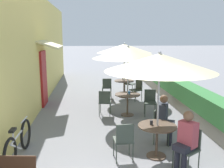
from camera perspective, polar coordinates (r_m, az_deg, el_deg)
The scene contains 22 objects.
cafe_facade_wall at distance 10.45m, azimuth -15.90°, elevation 7.44°, with size 0.98×14.53×4.20m.
planter_hedge at distance 11.04m, azimuth 12.70°, elevation -0.37°, with size 0.60×13.53×1.01m.
patio_table_near at distance 5.71m, azimuth 10.26°, elevation -10.98°, with size 0.85×0.85×0.74m.
patio_umbrella_near at distance 5.32m, azimuth 10.84°, elevation 4.87°, with size 2.34×2.34×2.36m.
cafe_chair_near_left at distance 5.36m, azimuth 17.16°, elevation -13.28°, with size 0.55×0.55×0.87m.
seated_patron_near_left at distance 5.21m, azimuth 16.56°, elevation -11.95°, with size 0.51×0.49×1.25m.
cafe_chair_near_right at distance 6.44m, azimuth 10.87°, elevation -8.78°, with size 0.54×0.54×0.87m.
seated_patron_near_right at distance 6.37m, azimuth 11.93°, elevation -7.43°, with size 0.50×0.46×1.25m.
cafe_chair_near_back at distance 5.46m, azimuth 2.73°, elevation -12.31°, with size 0.43×0.43×0.87m.
coffee_cup_near at distance 5.67m, azimuth 9.00°, elevation -8.68°, with size 0.07×0.07×0.09m.
patio_table_mid at distance 8.44m, azimuth 3.57°, elevation -3.51°, with size 0.85×0.85×0.74m.
patio_umbrella_mid at distance 8.19m, azimuth 3.70°, elevation 7.18°, with size 2.34×2.34×2.36m.
cafe_chair_mid_left at distance 8.41m, azimuth -1.66°, elevation -3.82°, with size 0.46×0.46×0.87m.
cafe_chair_mid_right at distance 8.56m, azimuth 8.71°, elevation -3.69°, with size 0.46×0.46×0.87m.
coffee_cup_mid at distance 8.44m, azimuth 3.95°, elevation -1.95°, with size 0.07×0.07×0.09m.
patio_table_far at distance 10.91m, azimuth 2.77°, elevation -0.14°, with size 0.85×0.85×0.74m.
patio_umbrella_far at distance 10.71m, azimuth 2.85°, elevation 8.12°, with size 2.34×2.34×2.36m.
cafe_chair_far_left at distance 10.76m, azimuth -1.20°, elevation -0.51°, with size 0.40×0.40×0.87m.
cafe_chair_far_right at distance 10.39m, azimuth 5.73°, elevation -0.97°, with size 0.55×0.55×0.87m.
cafe_chair_far_back at distance 11.65m, azimuth 3.79°, elevation 0.37°, with size 0.54×0.54×0.87m.
coffee_cup_far at distance 11.01m, azimuth 2.53°, elevation 1.16°, with size 0.07×0.07×0.09m.
bicycle_leaning at distance 5.94m, azimuth -20.58°, elevation -12.54°, with size 0.13×1.81×0.81m.
Camera 1 is at (-0.63, -3.12, 2.69)m, focal length 40.00 mm.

